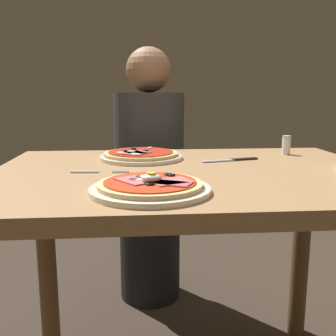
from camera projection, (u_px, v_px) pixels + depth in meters
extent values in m
cube|color=#9E754C|center=(190.00, 177.00, 1.10)|extent=(1.11, 0.81, 0.04)
cylinder|color=brown|center=(47.00, 258.00, 1.47)|extent=(0.07, 0.07, 0.73)
cylinder|color=brown|center=(301.00, 250.00, 1.56)|extent=(0.07, 0.07, 0.73)
cylinder|color=silver|center=(150.00, 190.00, 0.85)|extent=(0.27, 0.27, 0.01)
cylinder|color=#E5C17F|center=(150.00, 185.00, 0.85)|extent=(0.23, 0.23, 0.01)
cylinder|color=red|center=(150.00, 182.00, 0.85)|extent=(0.20, 0.20, 0.00)
torus|color=black|center=(150.00, 184.00, 0.81)|extent=(0.02, 0.02, 0.00)
torus|color=black|center=(133.00, 180.00, 0.85)|extent=(0.02, 0.02, 0.00)
torus|color=black|center=(171.00, 175.00, 0.90)|extent=(0.02, 0.02, 0.00)
torus|color=black|center=(168.00, 174.00, 0.91)|extent=(0.02, 0.02, 0.00)
torus|color=black|center=(140.00, 177.00, 0.88)|extent=(0.02, 0.02, 0.00)
cube|color=#D16B70|center=(171.00, 181.00, 0.84)|extent=(0.10, 0.09, 0.00)
cube|color=#D16B70|center=(135.00, 180.00, 0.85)|extent=(0.10, 0.10, 0.00)
cube|color=#C65B66|center=(172.00, 183.00, 0.82)|extent=(0.09, 0.08, 0.00)
cylinder|color=beige|center=(151.00, 176.00, 0.89)|extent=(0.02, 0.02, 0.00)
cylinder|color=beige|center=(139.00, 180.00, 0.85)|extent=(0.02, 0.02, 0.00)
cylinder|color=beige|center=(145.00, 177.00, 0.88)|extent=(0.03, 0.03, 0.00)
ellipsoid|color=white|center=(151.00, 178.00, 0.83)|extent=(0.04, 0.03, 0.02)
cylinder|color=yellow|center=(151.00, 173.00, 0.83)|extent=(0.02, 0.02, 0.00)
cylinder|color=silver|center=(141.00, 157.00, 1.28)|extent=(0.27, 0.27, 0.01)
cylinder|color=#DBB26B|center=(141.00, 154.00, 1.28)|extent=(0.24, 0.24, 0.01)
cylinder|color=#B72D19|center=(141.00, 152.00, 1.28)|extent=(0.21, 0.21, 0.00)
torus|color=black|center=(134.00, 148.00, 1.33)|extent=(0.02, 0.02, 0.00)
torus|color=black|center=(134.00, 153.00, 1.23)|extent=(0.02, 0.02, 0.00)
torus|color=black|center=(146.00, 151.00, 1.28)|extent=(0.02, 0.02, 0.00)
cube|color=#C65B66|center=(132.00, 153.00, 1.23)|extent=(0.10, 0.09, 0.00)
cube|color=#C65B66|center=(131.00, 152.00, 1.26)|extent=(0.08, 0.09, 0.00)
cube|color=#C65B66|center=(136.00, 152.00, 1.26)|extent=(0.10, 0.10, 0.00)
cylinder|color=beige|center=(136.00, 154.00, 1.20)|extent=(0.03, 0.03, 0.00)
cylinder|color=beige|center=(149.00, 148.00, 1.35)|extent=(0.02, 0.02, 0.00)
cylinder|color=beige|center=(120.00, 153.00, 1.24)|extent=(0.02, 0.02, 0.00)
cylinder|color=beige|center=(131.00, 151.00, 1.26)|extent=(0.03, 0.03, 0.00)
cube|color=silver|center=(85.00, 172.00, 1.06)|extent=(0.08, 0.02, 0.00)
cube|color=silver|center=(120.00, 172.00, 1.06)|extent=(0.05, 0.00, 0.00)
cube|color=silver|center=(121.00, 172.00, 1.06)|extent=(0.05, 0.00, 0.00)
cube|color=silver|center=(121.00, 171.00, 1.07)|extent=(0.05, 0.00, 0.00)
cube|color=silver|center=(121.00, 171.00, 1.07)|extent=(0.05, 0.00, 0.00)
cube|color=silver|center=(218.00, 161.00, 1.23)|extent=(0.11, 0.05, 0.00)
cube|color=black|center=(244.00, 159.00, 1.26)|extent=(0.09, 0.04, 0.01)
cylinder|color=white|center=(286.00, 147.00, 1.37)|extent=(0.03, 0.03, 0.05)
cylinder|color=silver|center=(287.00, 137.00, 1.36)|extent=(0.03, 0.03, 0.01)
cylinder|color=black|center=(150.00, 250.00, 1.89)|extent=(0.29, 0.29, 0.46)
cylinder|color=#38383D|center=(149.00, 150.00, 1.79)|extent=(0.32, 0.32, 0.52)
sphere|color=#9E7051|center=(148.00, 70.00, 1.72)|extent=(0.20, 0.20, 0.20)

